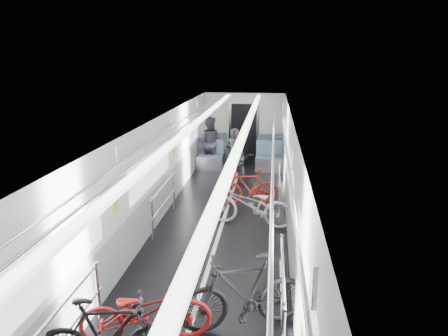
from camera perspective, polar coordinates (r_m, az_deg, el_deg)
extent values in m
cube|color=black|center=(8.85, -0.65, -9.18)|extent=(3.00, 14.00, 0.01)
cube|color=white|center=(8.13, -0.70, 6.32)|extent=(3.00, 14.00, 0.02)
cube|color=silver|center=(8.73, -10.48, -1.37)|extent=(0.02, 14.00, 2.40)
cube|color=silver|center=(8.36, 9.58, -2.12)|extent=(0.02, 14.00, 2.40)
cube|color=silver|center=(15.20, 2.86, 6.16)|extent=(3.00, 0.02, 2.40)
cube|color=white|center=(8.85, -0.65, -9.16)|extent=(0.08, 13.80, 0.01)
cube|color=gray|center=(8.97, -10.05, -5.96)|extent=(0.01, 13.90, 0.90)
cube|color=gray|center=(8.61, 9.15, -6.86)|extent=(0.01, 13.90, 0.90)
cube|color=white|center=(8.67, -10.35, -0.12)|extent=(0.01, 10.80, 0.75)
cube|color=white|center=(8.30, 9.44, -0.80)|extent=(0.01, 10.80, 0.75)
cube|color=white|center=(8.23, -4.51, 5.97)|extent=(0.14, 13.40, 0.05)
cube|color=white|center=(8.09, 3.19, 5.82)|extent=(0.14, 13.40, 0.05)
cube|color=black|center=(15.18, 2.83, 5.38)|extent=(0.95, 0.10, 2.00)
imported|color=maroon|center=(5.73, -11.13, -19.45)|extent=(1.86, 1.05, 0.92)
imported|color=black|center=(5.32, -16.12, -22.09)|extent=(1.80, 0.82, 1.05)
imported|color=black|center=(5.82, 2.79, -17.31)|extent=(1.93, 1.12, 1.12)
imported|color=#AFAFB4|center=(9.03, 3.79, -5.25)|extent=(2.00, 0.98, 1.00)
imported|color=#A42014|center=(10.31, 3.60, -2.74)|extent=(1.61, 0.78, 0.93)
imported|color=black|center=(12.26, 2.44, 0.37)|extent=(0.95, 1.91, 0.96)
imported|color=black|center=(12.29, 1.50, 2.01)|extent=(0.65, 0.49, 1.62)
imported|color=#27262D|center=(13.67, -2.10, 3.70)|extent=(0.91, 0.74, 1.76)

